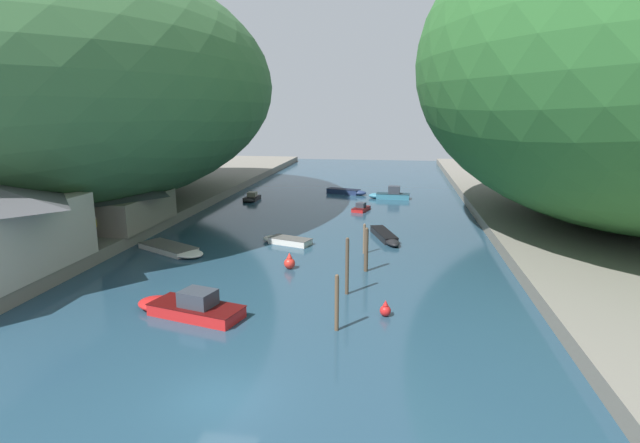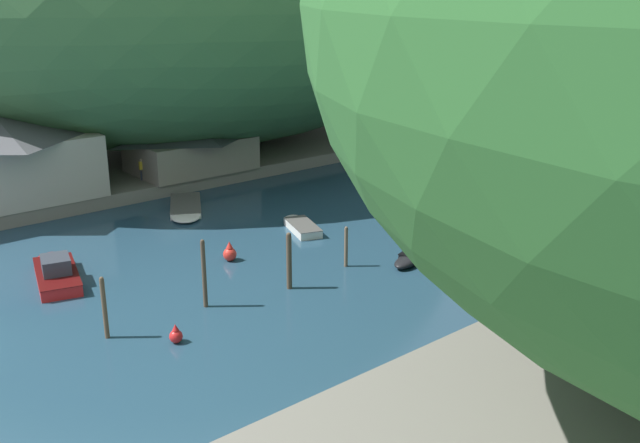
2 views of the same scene
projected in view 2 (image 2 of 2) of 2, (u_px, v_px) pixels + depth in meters
water_surface at (401, 217)px, 49.37m from camera, size 130.00×130.00×0.00m
left_bank at (208, 148)px, 68.07m from camera, size 22.00×120.00×0.97m
hillside_left at (200, 6)px, 65.10m from camera, size 40.83×57.16×24.95m
boathouse_shed at (191, 145)px, 57.51m from camera, size 6.80×9.92×3.96m
boat_cabin_cruiser at (559, 171)px, 60.36m from camera, size 5.65×3.13×0.65m
boat_mid_channel at (407, 158)px, 64.65m from camera, size 1.59×3.60×1.01m
boat_far_right_bank at (56, 270)px, 39.09m from camera, size 6.76×3.60×1.51m
boat_small_dinghy at (300, 225)px, 46.97m from camera, size 4.61×2.78×0.53m
boat_red_skiff at (186, 209)px, 50.47m from camera, size 6.65×4.94×0.47m
boat_moored_right at (508, 201)px, 52.05m from camera, size 2.17×3.59×0.95m
boat_navy_launch at (602, 188)px, 54.71m from camera, size 5.22×1.85×1.63m
boat_near_quay at (420, 252)px, 42.28m from camera, size 2.96×6.25×0.56m
mooring_post_nearest at (104, 307)px, 32.15m from camera, size 0.22×0.22×3.02m
mooring_post_second at (204, 273)px, 35.19m from camera, size 0.22×0.22×3.59m
mooring_post_middle at (289, 261)px, 37.40m from camera, size 0.29×0.29×3.15m
mooring_post_fourth at (346, 247)px, 40.46m from camera, size 0.21×0.21×2.41m
channel_buoy_near at (230, 253)px, 41.55m from camera, size 0.79×0.79×1.19m
channel_buoy_far at (176, 335)px, 32.08m from camera, size 0.61×0.61×0.92m
person_on_quay at (142, 168)px, 54.74m from camera, size 0.22×0.38×1.69m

